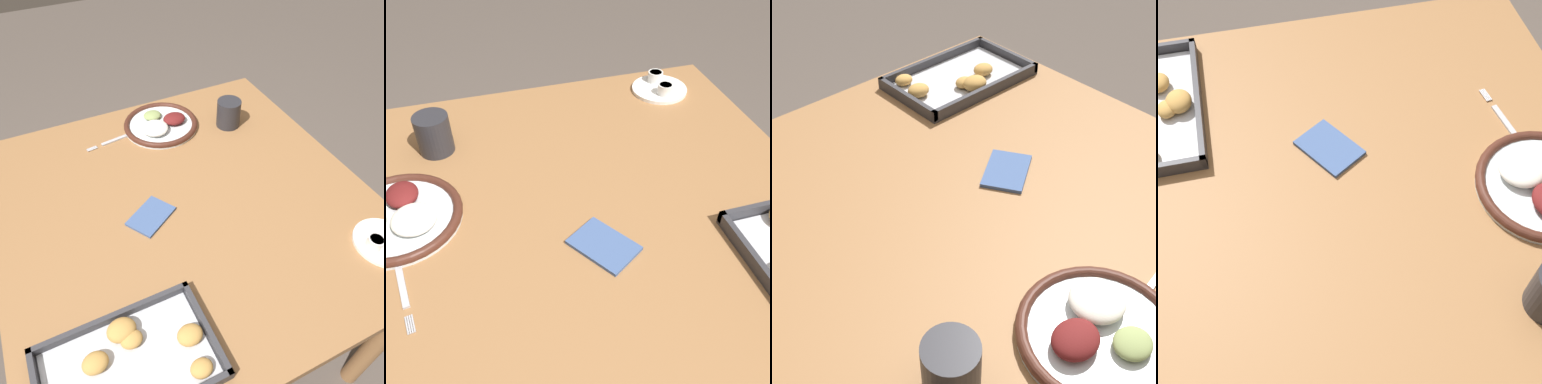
# 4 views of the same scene
# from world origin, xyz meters

# --- Properties ---
(ground_plane) EXTENTS (8.00, 8.00, 0.00)m
(ground_plane) POSITION_xyz_m (0.00, 0.00, 0.00)
(ground_plane) COLOR #564C44
(dining_table) EXTENTS (1.05, 1.06, 0.76)m
(dining_table) POSITION_xyz_m (0.00, 0.00, 0.66)
(dining_table) COLOR olive
(dining_table) RESTS_ON ground_plane
(dinner_plate) EXTENTS (0.26, 0.26, 0.04)m
(dinner_plate) POSITION_xyz_m (-0.07, -0.36, 0.78)
(dinner_plate) COLOR silver
(dinner_plate) RESTS_ON dining_table
(fork) EXTENTS (0.21, 0.04, 0.00)m
(fork) POSITION_xyz_m (0.08, -0.36, 0.77)
(fork) COLOR #B2B2B7
(fork) RESTS_ON dining_table
(baking_tray) EXTENTS (0.36, 0.22, 0.04)m
(baking_tray) POSITION_xyz_m (0.28, 0.36, 0.78)
(baking_tray) COLOR #333338
(baking_tray) RESTS_ON dining_table
(drinking_cup) EXTENTS (0.08, 0.08, 0.10)m
(drinking_cup) POSITION_xyz_m (-0.30, -0.27, 0.81)
(drinking_cup) COLOR #28282D
(drinking_cup) RESTS_ON dining_table
(napkin) EXTENTS (0.15, 0.14, 0.01)m
(napkin) POSITION_xyz_m (0.11, 0.01, 0.77)
(napkin) COLOR #3F598C
(napkin) RESTS_ON dining_table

